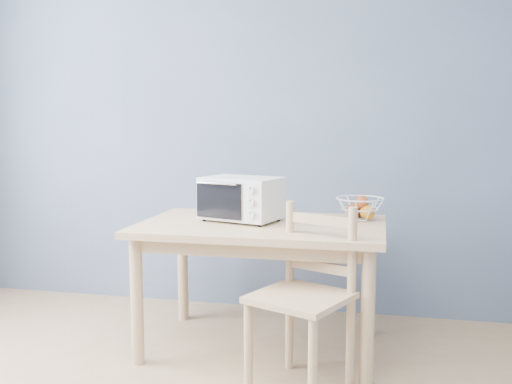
% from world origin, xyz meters
% --- Properties ---
extents(room, '(4.01, 4.51, 2.61)m').
position_xyz_m(room, '(0.00, 0.00, 1.30)').
color(room, '#A2835A').
rests_on(room, ground).
extents(dining_table, '(1.40, 0.90, 0.75)m').
position_xyz_m(dining_table, '(0.40, 1.50, 0.65)').
color(dining_table, tan).
rests_on(dining_table, ground).
extents(toaster_oven, '(0.51, 0.42, 0.26)m').
position_xyz_m(toaster_oven, '(0.25, 1.54, 0.89)').
color(toaster_oven, silver).
rests_on(toaster_oven, dining_table).
extents(fruit_basket, '(0.32, 0.32, 0.15)m').
position_xyz_m(fruit_basket, '(0.95, 1.73, 0.82)').
color(fruit_basket, silver).
rests_on(fruit_basket, dining_table).
extents(dining_chair, '(0.56, 0.56, 0.92)m').
position_xyz_m(dining_chair, '(0.71, 1.05, 0.45)').
color(dining_chair, tan).
rests_on(dining_chair, ground).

